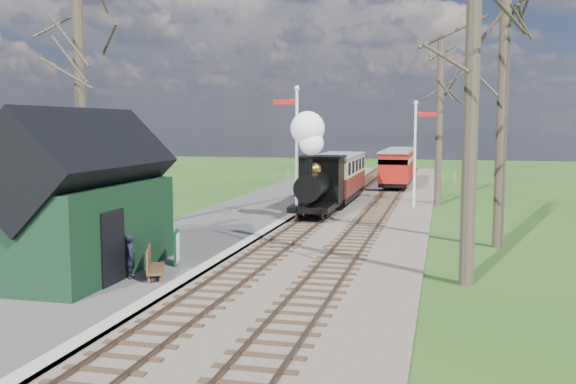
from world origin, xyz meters
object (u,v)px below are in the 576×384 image
object	(u,v)px
coach	(337,175)
locomotive	(316,173)
sign_board	(177,247)
semaphore_far	(416,146)
person	(131,256)
station_shed	(82,202)
semaphore_near	(295,143)
red_carriage_b	(401,164)
red_carriage_a	(395,168)
bench	(152,264)

from	to	relation	value
coach	locomotive	bearing A→B (deg)	-90.11
sign_board	semaphore_far	bearing A→B (deg)	68.43
locomotive	person	xyz separation A→B (m)	(-2.63, -13.35, -1.41)
person	station_shed	bearing A→B (deg)	63.23
semaphore_near	red_carriage_b	size ratio (longest dim) A/B	1.24
coach	red_carriage_a	bearing A→B (deg)	73.05
coach	bench	distance (m)	19.37
station_shed	coach	distance (m)	19.63
semaphore_far	red_carriage_a	xyz separation A→B (m)	(-1.77, 9.67, -1.88)
red_carriage_b	person	distance (m)	33.87
locomotive	bench	xyz separation A→B (m)	(-2.09, -13.16, -1.63)
semaphore_far	bench	xyz separation A→B (m)	(-6.48, -18.09, -2.75)
person	bench	bearing A→B (deg)	-87.19
semaphore_far	locomotive	distance (m)	6.69
bench	person	world-z (taller)	person
semaphore_near	locomotive	size ratio (longest dim) A/B	1.28
bench	semaphore_far	bearing A→B (deg)	70.30
bench	person	bearing A→B (deg)	-160.02
station_shed	red_carriage_a	xyz separation A→B (m)	(6.90, 27.67, -0.79)
semaphore_near	red_carriage_a	world-z (taller)	semaphore_near
red_carriage_b	sign_board	distance (m)	31.90
station_shed	semaphore_far	bearing A→B (deg)	64.28
semaphore_far	person	xyz separation A→B (m)	(-7.02, -18.28, -2.53)
station_shed	semaphore_near	size ratio (longest dim) A/B	1.01
bench	red_carriage_a	bearing A→B (deg)	80.38
station_shed	red_carriage_b	size ratio (longest dim) A/B	1.25
station_shed	locomotive	bearing A→B (deg)	71.85
semaphore_far	locomotive	size ratio (longest dim) A/B	1.17
semaphore_near	red_carriage_a	xyz separation A→B (m)	(3.37, 15.67, -2.15)
station_shed	person	world-z (taller)	station_shed
bench	person	size ratio (longest dim) A/B	1.25
locomotive	bench	world-z (taller)	locomotive
locomotive	station_shed	bearing A→B (deg)	-108.15
coach	sign_board	distance (m)	17.66
semaphore_near	red_carriage_a	bearing A→B (deg)	77.87
semaphore_near	red_carriage_a	size ratio (longest dim) A/B	1.24
sign_board	bench	distance (m)	1.72
semaphore_far	locomotive	xyz separation A→B (m)	(-4.39, -4.93, -1.12)
red_carriage_a	red_carriage_b	size ratio (longest dim) A/B	1.00
bench	person	xyz separation A→B (m)	(-0.54, -0.20, 0.22)
red_carriage_b	coach	bearing A→B (deg)	-100.50
locomotive	red_carriage_b	distance (m)	20.28
locomotive	red_carriage_a	size ratio (longest dim) A/B	0.97
station_shed	semaphore_far	distance (m)	20.01
coach	person	size ratio (longest dim) A/B	6.29
coach	sign_board	size ratio (longest dim) A/B	7.26
semaphore_near	person	size ratio (longest dim) A/B	5.02
sign_board	coach	bearing A→B (deg)	83.17
red_carriage_a	station_shed	bearing A→B (deg)	-104.00
coach	red_carriage_b	world-z (taller)	coach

